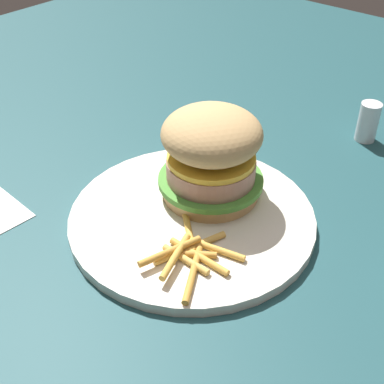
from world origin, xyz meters
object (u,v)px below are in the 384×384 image
plate (192,218)px  salt_shaker (368,122)px  fries_pile (190,254)px  sandwich (211,154)px

plate → salt_shaker: size_ratio=4.96×
fries_pile → salt_shaker: size_ratio=1.83×
plate → sandwich: sandwich is taller
sandwich → fries_pile: 0.12m
sandwich → salt_shaker: (0.07, 0.25, -0.04)m
plate → sandwich: 0.07m
plate → salt_shaker: (0.07, 0.29, 0.02)m
salt_shaker → sandwich: bearing=-106.6°
plate → fries_pile: (0.04, -0.05, 0.01)m
sandwich → fries_pile: sandwich is taller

